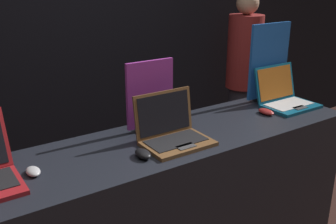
% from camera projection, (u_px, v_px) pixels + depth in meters
% --- Properties ---
extents(wall_back, '(8.00, 0.05, 2.80)m').
position_uv_depth(wall_back, '(63.00, 27.00, 3.14)').
color(wall_back, black).
rests_on(wall_back, ground_plane).
extents(display_counter, '(2.32, 0.58, 0.98)m').
position_uv_depth(display_counter, '(167.00, 217.00, 2.26)').
color(display_counter, black).
rests_on(display_counter, ground_plane).
extents(mouse_front, '(0.06, 0.10, 0.03)m').
position_uv_depth(mouse_front, '(33.00, 171.00, 1.73)').
color(mouse_front, '#B2B2B7').
rests_on(mouse_front, display_counter).
extents(laptop_middle, '(0.35, 0.28, 0.25)m').
position_uv_depth(laptop_middle, '(173.00, 131.00, 2.04)').
color(laptop_middle, brown).
rests_on(laptop_middle, display_counter).
extents(mouse_middle, '(0.06, 0.11, 0.04)m').
position_uv_depth(mouse_middle, '(143.00, 154.00, 1.88)').
color(mouse_middle, black).
rests_on(mouse_middle, display_counter).
extents(promo_stand_middle, '(0.29, 0.07, 0.39)m').
position_uv_depth(promo_stand_middle, '(150.00, 97.00, 2.16)').
color(promo_stand_middle, black).
rests_on(promo_stand_middle, display_counter).
extents(laptop_back, '(0.35, 0.31, 0.25)m').
position_uv_depth(laptop_back, '(285.00, 97.00, 2.60)').
color(laptop_back, '#0F5170').
rests_on(laptop_back, display_counter).
extents(mouse_back, '(0.07, 0.12, 0.03)m').
position_uv_depth(mouse_back, '(266.00, 112.00, 2.45)').
color(mouse_back, maroon).
rests_on(mouse_back, display_counter).
extents(promo_stand_back, '(0.35, 0.07, 0.52)m').
position_uv_depth(promo_stand_back, '(269.00, 64.00, 2.66)').
color(promo_stand_back, black).
rests_on(promo_stand_back, display_counter).
extents(person_bystander, '(0.32, 0.32, 1.66)m').
position_uv_depth(person_bystander, '(243.00, 80.00, 3.68)').
color(person_bystander, '#282833').
rests_on(person_bystander, ground_plane).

